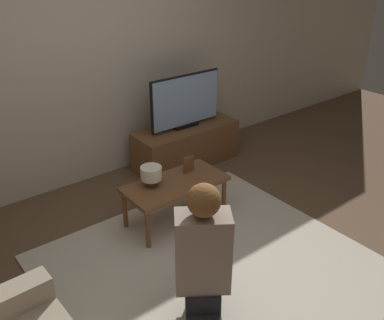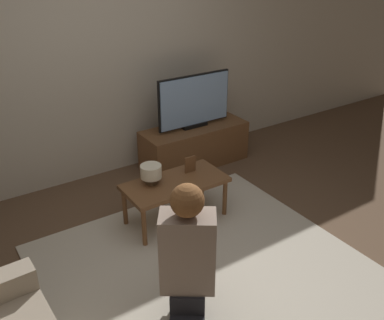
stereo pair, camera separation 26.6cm
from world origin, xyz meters
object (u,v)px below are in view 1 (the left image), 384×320
object	(u,v)px
tv	(186,101)
table_lamp	(151,174)
coffee_table	(175,187)
person_kneeling	(203,255)

from	to	relation	value
tv	table_lamp	xyz separation A→B (m)	(-0.94, -0.76, -0.24)
coffee_table	table_lamp	world-z (taller)	table_lamp
tv	table_lamp	bearing A→B (deg)	-141.19
table_lamp	coffee_table	bearing A→B (deg)	-24.14
table_lamp	person_kneeling	bearing A→B (deg)	-107.23
tv	person_kneeling	size ratio (longest dim) A/B	0.87
coffee_table	person_kneeling	bearing A→B (deg)	-117.49
tv	coffee_table	xyz separation A→B (m)	(-0.76, -0.84, -0.39)
person_kneeling	table_lamp	xyz separation A→B (m)	(0.34, 1.09, -0.02)
tv	coffee_table	bearing A→B (deg)	-132.01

